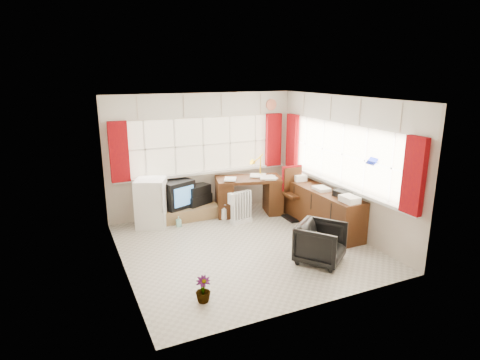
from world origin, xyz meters
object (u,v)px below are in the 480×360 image
at_px(desk_lamp, 260,161).
at_px(credenza, 322,208).
at_px(crt_tv, 175,193).
at_px(desk, 249,194).
at_px(radiator, 241,210).
at_px(task_chair, 294,191).
at_px(mini_fridge, 151,203).
at_px(tv_bench, 184,213).
at_px(office_chair, 321,243).

bearing_deg(desk_lamp, credenza, -65.90).
relative_size(credenza, crt_tv, 2.60).
bearing_deg(desk, radiator, -131.73).
distance_m(task_chair, mini_fridge, 2.85).
bearing_deg(desk_lamp, tv_bench, 175.06).
bearing_deg(office_chair, desk_lamp, 46.93).
xyz_separation_m(desk_lamp, crt_tv, (-1.79, 0.27, -0.57)).
distance_m(task_chair, radiator, 1.17).
bearing_deg(radiator, office_chair, -78.57).
relative_size(desk_lamp, crt_tv, 0.59).
height_order(task_chair, credenza, task_chair).
distance_m(office_chair, credenza, 1.49).
xyz_separation_m(task_chair, crt_tv, (-2.22, 0.93, -0.04)).
xyz_separation_m(desk, tv_bench, (-1.35, 0.24, -0.31)).
distance_m(task_chair, crt_tv, 2.41).
bearing_deg(task_chair, mini_fridge, 165.40).
xyz_separation_m(office_chair, crt_tv, (-1.52, 2.85, 0.21)).
height_order(task_chair, radiator, task_chair).
height_order(desk_lamp, crt_tv, desk_lamp).
bearing_deg(crt_tv, tv_bench, -46.60).
xyz_separation_m(desk, office_chair, (0.04, -2.48, -0.12)).
relative_size(office_chair, tv_bench, 0.50).
bearing_deg(tv_bench, office_chair, -62.86).
xyz_separation_m(desk_lamp, task_chair, (0.44, -0.66, -0.53)).
relative_size(desk, task_chair, 1.39).
height_order(desk, office_chair, desk).
distance_m(desk_lamp, tv_bench, 1.93).
bearing_deg(desk, credenza, -54.10).
height_order(desk, desk_lamp, desk_lamp).
relative_size(desk, crt_tv, 1.92).
height_order(desk_lamp, mini_fridge, desk_lamp).
distance_m(task_chair, credenza, 0.76).
relative_size(radiator, tv_bench, 0.46).
bearing_deg(office_chair, credenza, 16.55).
distance_m(credenza, tv_bench, 2.75).
distance_m(radiator, tv_bench, 1.19).
xyz_separation_m(task_chair, credenza, (0.18, -0.72, -0.18)).
xyz_separation_m(task_chair, tv_bench, (-2.10, 0.80, -0.44)).
xyz_separation_m(desk, mini_fridge, (-2.01, 0.15, 0.04)).
relative_size(office_chair, crt_tv, 0.91).
relative_size(desk, tv_bench, 1.06).
relative_size(desk_lamp, radiator, 0.71).
height_order(credenza, tv_bench, credenza).
relative_size(desk_lamp, mini_fridge, 0.48).
xyz_separation_m(credenza, tv_bench, (-2.28, 1.52, -0.26)).
height_order(desk, tv_bench, desk).
bearing_deg(office_chair, crt_tv, 80.89).
height_order(credenza, mini_fridge, mini_fridge).
height_order(crt_tv, mini_fridge, mini_fridge).
bearing_deg(task_chair, credenza, -75.91).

